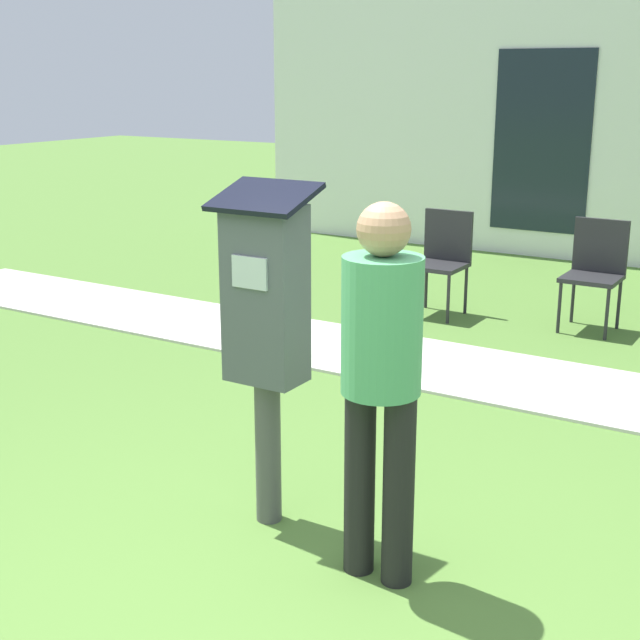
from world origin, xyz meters
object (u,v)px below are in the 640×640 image
parking_meter (266,312)px  outdoor_chair_left (443,254)px  outdoor_chair_middle (596,266)px  person_standing (381,366)px

parking_meter → outdoor_chair_left: (-0.86, 3.89, -0.49)m
outdoor_chair_middle → outdoor_chair_left: bearing=179.4°
person_standing → outdoor_chair_left: bearing=89.0°
parking_meter → person_standing: bearing=-13.8°
person_standing → outdoor_chair_middle: person_standing is taller
parking_meter → person_standing: parking_meter is taller
parking_meter → outdoor_chair_middle: 4.15m
parking_meter → outdoor_chair_left: parking_meter is taller
person_standing → outdoor_chair_left: person_standing is taller
parking_meter → person_standing: 0.69m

